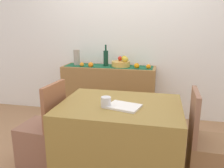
% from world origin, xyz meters
% --- Properties ---
extents(ground_plane, '(6.40, 6.40, 0.02)m').
position_xyz_m(ground_plane, '(0.00, 0.00, -0.01)').
color(ground_plane, '#A37953').
rests_on(ground_plane, ground).
extents(room_wall_rear, '(6.40, 0.06, 2.70)m').
position_xyz_m(room_wall_rear, '(0.00, 1.18, 1.35)').
color(room_wall_rear, white).
rests_on(room_wall_rear, ground).
extents(sideboard_console, '(1.39, 0.42, 0.84)m').
position_xyz_m(sideboard_console, '(-0.21, 0.92, 0.42)').
color(sideboard_console, olive).
rests_on(sideboard_console, ground).
extents(table_runner, '(1.31, 0.32, 0.01)m').
position_xyz_m(table_runner, '(-0.21, 0.92, 0.84)').
color(table_runner, '#195938').
rests_on(table_runner, sideboard_console).
extents(fruit_bowl, '(0.27, 0.27, 0.08)m').
position_xyz_m(fruit_bowl, '(-0.03, 0.92, 0.88)').
color(fruit_bowl, gold).
rests_on(fruit_bowl, table_runner).
extents(apple_center, '(0.07, 0.07, 0.07)m').
position_xyz_m(apple_center, '(-0.05, 0.99, 0.95)').
color(apple_center, red).
rests_on(apple_center, fruit_bowl).
extents(apple_rear, '(0.08, 0.08, 0.08)m').
position_xyz_m(apple_rear, '(0.01, 0.96, 0.96)').
color(apple_rear, gold).
rests_on(apple_rear, fruit_bowl).
extents(apple_upper, '(0.08, 0.08, 0.08)m').
position_xyz_m(apple_upper, '(0.05, 0.88, 0.96)').
color(apple_upper, gold).
rests_on(apple_upper, fruit_bowl).
extents(wine_bottle, '(0.07, 0.07, 0.32)m').
position_xyz_m(wine_bottle, '(-0.26, 0.92, 0.96)').
color(wine_bottle, '#113826').
rests_on(wine_bottle, sideboard_console).
extents(ceramic_vase, '(0.09, 0.09, 0.24)m').
position_xyz_m(ceramic_vase, '(-0.72, 0.92, 0.96)').
color(ceramic_vase, '#A49788').
rests_on(ceramic_vase, sideboard_console).
extents(orange_loose_mid, '(0.06, 0.06, 0.06)m').
position_xyz_m(orange_loose_mid, '(-0.60, 0.81, 0.87)').
color(orange_loose_mid, orange).
rests_on(orange_loose_mid, sideboard_console).
extents(orange_loose_end, '(0.08, 0.08, 0.08)m').
position_xyz_m(orange_loose_end, '(-0.45, 0.80, 0.88)').
color(orange_loose_end, orange).
rests_on(orange_loose_end, sideboard_console).
extents(orange_loose_near_bowl, '(0.08, 0.08, 0.08)m').
position_xyz_m(orange_loose_near_bowl, '(0.22, 0.84, 0.88)').
color(orange_loose_near_bowl, orange).
rests_on(orange_loose_near_bowl, sideboard_console).
extents(orange_loose_far, '(0.07, 0.07, 0.07)m').
position_xyz_m(orange_loose_far, '(0.38, 0.85, 0.87)').
color(orange_loose_far, orange).
rests_on(orange_loose_far, sideboard_console).
extents(dining_table, '(1.11, 0.84, 0.74)m').
position_xyz_m(dining_table, '(0.21, -0.41, 0.37)').
color(dining_table, olive).
rests_on(dining_table, ground).
extents(open_book, '(0.32, 0.28, 0.02)m').
position_xyz_m(open_book, '(0.26, -0.50, 0.75)').
color(open_book, white).
rests_on(open_book, dining_table).
extents(coffee_cup, '(0.09, 0.09, 0.09)m').
position_xyz_m(coffee_cup, '(0.10, -0.52, 0.79)').
color(coffee_cup, silver).
rests_on(coffee_cup, dining_table).
extents(chair_near_window, '(0.43, 0.43, 0.90)m').
position_xyz_m(chair_near_window, '(-0.61, -0.42, 0.27)').
color(chair_near_window, '#8F604B').
rests_on(chair_near_window, ground).
extents(chair_by_corner, '(0.41, 0.41, 0.90)m').
position_xyz_m(chair_by_corner, '(1.03, -0.41, 0.27)').
color(chair_by_corner, olive).
rests_on(chair_by_corner, ground).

